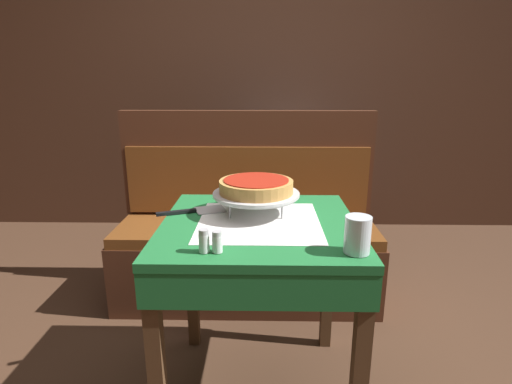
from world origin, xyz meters
The scene contains 11 objects.
dining_table_front centered at (0.00, 0.00, 0.66)m, with size 0.71×0.71×0.76m.
dining_table_rear centered at (0.21, 1.64, 0.64)m, with size 0.64×0.64×0.75m.
booth_bench centered at (-0.08, 0.79, 0.32)m, with size 1.49×0.48×1.09m.
back_wall_panel centered at (0.00, 2.05, 1.20)m, with size 6.00×0.04×2.40m, color #4C2D1E.
pizza_pan_stand centered at (-0.01, 0.09, 0.83)m, with size 0.33×0.33×0.09m.
deep_dish_pizza centered at (-0.01, 0.09, 0.87)m, with size 0.28×0.28×0.05m.
pizza_server centered at (-0.25, 0.11, 0.76)m, with size 0.27×0.15×0.01m.
water_glass_near centered at (0.30, -0.27, 0.82)m, with size 0.08×0.08×0.11m.
salt_shaker centered at (-0.16, -0.27, 0.79)m, with size 0.03×0.03×0.07m.
pepper_shaker centered at (-0.12, -0.27, 0.79)m, with size 0.03×0.03×0.07m.
condiment_caddy centered at (0.21, 1.61, 0.79)m, with size 0.14×0.14×0.18m.
Camera 1 is at (0.01, -1.38, 1.26)m, focal length 28.00 mm.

